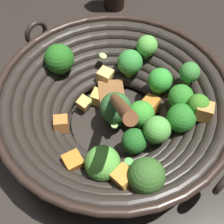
# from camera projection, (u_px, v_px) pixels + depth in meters

# --- Properties ---
(ground_plane) EXTENTS (4.00, 4.00, 0.00)m
(ground_plane) POSITION_uv_depth(u_px,v_px,m) (114.00, 124.00, 0.61)
(ground_plane) COLOR #28231E
(wok) EXTENTS (0.43, 0.43, 0.24)m
(wok) POSITION_uv_depth(u_px,v_px,m) (116.00, 105.00, 0.56)
(wok) COLOR black
(wok) RESTS_ON ground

